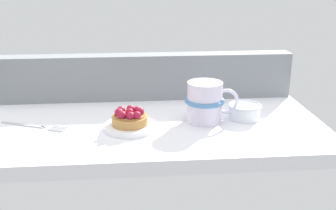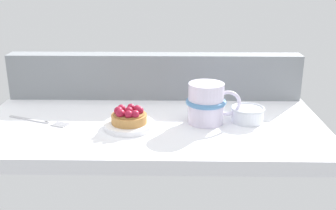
# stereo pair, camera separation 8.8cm
# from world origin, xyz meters

# --- Properties ---
(ground_plane) EXTENTS (0.78, 0.40, 0.03)m
(ground_plane) POSITION_xyz_m (0.00, 0.00, -0.02)
(ground_plane) COLOR white
(window_rail_back) EXTENTS (0.77, 0.05, 0.12)m
(window_rail_back) POSITION_xyz_m (0.00, 0.17, 0.06)
(window_rail_back) COLOR gray
(window_rail_back) RESTS_ON ground_plane
(dessert_plate) EXTENTS (0.11, 0.11, 0.01)m
(dessert_plate) POSITION_xyz_m (-0.04, -0.04, 0.01)
(dessert_plate) COLOR white
(dessert_plate) RESTS_ON ground_plane
(raspberry_tart) EXTENTS (0.08, 0.08, 0.04)m
(raspberry_tart) POSITION_xyz_m (-0.05, -0.04, 0.03)
(raspberry_tart) COLOR #B77F42
(raspberry_tart) RESTS_ON dessert_plate
(coffee_mug) EXTENTS (0.12, 0.09, 0.09)m
(coffee_mug) POSITION_xyz_m (0.13, -0.01, 0.05)
(coffee_mug) COLOR silver
(coffee_mug) RESTS_ON ground_plane
(dessert_fork) EXTENTS (0.15, 0.07, 0.01)m
(dessert_fork) POSITION_xyz_m (-0.26, -0.01, 0.00)
(dessert_fork) COLOR #B7B7BC
(dessert_fork) RESTS_ON ground_plane
(sugar_bowl) EXTENTS (0.08, 0.08, 0.03)m
(sugar_bowl) POSITION_xyz_m (0.22, 0.00, 0.02)
(sugar_bowl) COLOR silver
(sugar_bowl) RESTS_ON ground_plane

